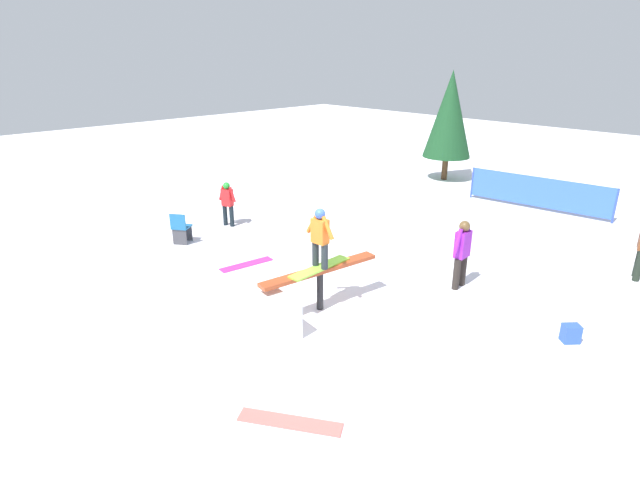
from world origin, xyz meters
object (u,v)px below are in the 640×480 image
(folding_chair, at_px, (181,229))
(rail_feature, at_px, (320,274))
(bystander_red, at_px, (227,202))
(main_rider_on_rail, at_px, (320,240))
(pine_tree_near, at_px, (450,115))
(loose_snowboard_magenta, at_px, (247,264))
(backpack_on_snow, at_px, (571,333))
(loose_snowboard_coral, at_px, (290,422))
(bystander_purple, at_px, (462,251))

(folding_chair, bearing_deg, rail_feature, 146.06)
(bystander_red, height_order, folding_chair, bystander_red)
(main_rider_on_rail, distance_m, pine_tree_near, 12.25)
(loose_snowboard_magenta, bearing_deg, rail_feature, -87.04)
(pine_tree_near, bearing_deg, bystander_red, 172.05)
(bystander_red, height_order, backpack_on_snow, bystander_red)
(backpack_on_snow, bearing_deg, pine_tree_near, 84.60)
(bystander_red, relative_size, backpack_on_snow, 3.96)
(rail_feature, xyz_separation_m, backpack_on_snow, (2.37, -4.07, -0.60))
(loose_snowboard_magenta, xyz_separation_m, loose_snowboard_coral, (-2.94, -4.98, 0.00))
(backpack_on_snow, height_order, pine_tree_near, pine_tree_near)
(bystander_purple, bearing_deg, pine_tree_near, 31.62)
(bystander_purple, bearing_deg, rail_feature, 151.15)
(main_rider_on_rail, bearing_deg, pine_tree_near, 18.72)
(rail_feature, height_order, loose_snowboard_magenta, rail_feature)
(bystander_red, relative_size, folding_chair, 1.53)
(bystander_red, distance_m, folding_chair, 1.84)
(bystander_purple, relative_size, backpack_on_snow, 4.59)
(main_rider_on_rail, relative_size, loose_snowboard_coral, 1.00)
(loose_snowboard_magenta, distance_m, backpack_on_snow, 7.26)
(rail_feature, relative_size, folding_chair, 3.08)
(rail_feature, xyz_separation_m, loose_snowboard_magenta, (0.28, 2.88, -0.76))
(bystander_red, xyz_separation_m, backpack_on_snow, (0.68, -9.74, -0.58))
(bystander_purple, xyz_separation_m, folding_chair, (-3.02, 6.78, -0.46))
(backpack_on_snow, distance_m, pine_tree_near, 12.57)
(folding_chair, height_order, pine_tree_near, pine_tree_near)
(rail_feature, bearing_deg, bystander_purple, -17.82)
(main_rider_on_rail, distance_m, loose_snowboard_magenta, 3.25)
(main_rider_on_rail, xyz_separation_m, loose_snowboard_magenta, (0.28, 2.88, -1.49))
(main_rider_on_rail, distance_m, loose_snowboard_coral, 3.71)
(bystander_red, xyz_separation_m, pine_tree_near, (9.72, -1.36, 1.86))
(folding_chair, bearing_deg, backpack_on_snow, 159.79)
(bystander_purple, relative_size, pine_tree_near, 0.36)
(bystander_purple, xyz_separation_m, loose_snowboard_magenta, (-2.66, 4.33, -0.86))
(main_rider_on_rail, bearing_deg, loose_snowboard_coral, -143.74)
(loose_snowboard_coral, relative_size, pine_tree_near, 0.35)
(rail_feature, xyz_separation_m, bystander_red, (1.69, 5.67, -0.02))
(main_rider_on_rail, xyz_separation_m, pine_tree_near, (11.41, 4.31, 1.11))
(bystander_red, bearing_deg, loose_snowboard_coral, -46.53)
(bystander_red, height_order, loose_snowboard_coral, bystander_red)
(main_rider_on_rail, bearing_deg, rail_feature, 0.00)
(bystander_red, bearing_deg, pine_tree_near, 64.83)
(folding_chair, xyz_separation_m, backpack_on_snow, (2.46, -9.40, -0.24))
(bystander_purple, relative_size, loose_snowboard_coral, 1.03)
(folding_chair, bearing_deg, pine_tree_near, -129.92)
(loose_snowboard_magenta, bearing_deg, backpack_on_snow, -64.79)
(bystander_red, distance_m, loose_snowboard_coral, 8.94)
(main_rider_on_rail, xyz_separation_m, bystander_red, (1.69, 5.67, -0.75))
(loose_snowboard_coral, xyz_separation_m, folding_chair, (2.58, 7.43, 0.40))
(bystander_purple, bearing_deg, main_rider_on_rail, 151.15)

